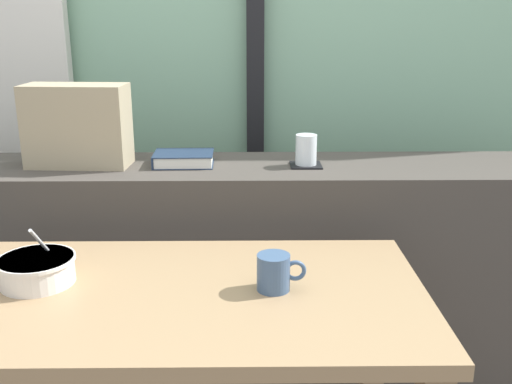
{
  "coord_description": "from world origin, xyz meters",
  "views": [
    {
      "loc": [
        0.09,
        -1.3,
        1.3
      ],
      "look_at": [
        0.11,
        0.37,
        0.79
      ],
      "focal_mm": 41.11,
      "sensor_mm": 36.0,
      "label": 1
    }
  ],
  "objects": [
    {
      "name": "ceramic_mug",
      "position": [
        0.14,
        -0.07,
        0.74
      ],
      "size": [
        0.11,
        0.08,
        0.08
      ],
      "color": "#3D567A",
      "rests_on": "breakfast_table"
    },
    {
      "name": "window_divider_post",
      "position": [
        0.11,
        1.1,
        1.3
      ],
      "size": [
        0.07,
        0.05,
        2.6
      ],
      "primitive_type": "cube",
      "color": "black",
      "rests_on": "ground"
    },
    {
      "name": "juice_glass",
      "position": [
        0.27,
        0.54,
        0.88
      ],
      "size": [
        0.07,
        0.07,
        0.1
      ],
      "color": "white",
      "rests_on": "coaster_square"
    },
    {
      "name": "breakfast_table",
      "position": [
        -0.07,
        -0.08,
        0.58
      ],
      "size": [
        1.12,
        0.61,
        0.69
      ],
      "color": "#826849",
      "rests_on": "ground"
    },
    {
      "name": "soup_bowl",
      "position": [
        -0.41,
        -0.03,
        0.73
      ],
      "size": [
        0.18,
        0.18,
        0.15
      ],
      "color": "silver",
      "rests_on": "breakfast_table"
    },
    {
      "name": "throw_pillow",
      "position": [
        -0.46,
        0.55,
        0.96
      ],
      "size": [
        0.33,
        0.16,
        0.26
      ],
      "primitive_type": "cube",
      "rotation": [
        0.0,
        0.0,
        -0.07
      ],
      "color": "tan",
      "rests_on": "dark_console_ledge"
    },
    {
      "name": "coaster_square",
      "position": [
        0.27,
        0.54,
        0.83
      ],
      "size": [
        0.1,
        0.1,
        0.0
      ],
      "primitive_type": "cube",
      "color": "black",
      "rests_on": "dark_console_ledge"
    },
    {
      "name": "closed_book",
      "position": [
        -0.13,
        0.56,
        0.85
      ],
      "size": [
        0.19,
        0.15,
        0.04
      ],
      "color": "#1E2D47",
      "rests_on": "dark_console_ledge"
    },
    {
      "name": "dark_console_ledge",
      "position": [
        0.0,
        0.55,
        0.42
      ],
      "size": [
        2.8,
        0.38,
        0.83
      ],
      "primitive_type": "cube",
      "color": "#423D38",
      "rests_on": "ground"
    }
  ]
}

